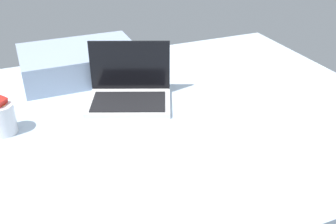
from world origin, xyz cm
name	(u,v)px	position (x,y,z in cm)	size (l,w,h in cm)	color
bed_mattress	(164,132)	(0.00, 0.00, 9.00)	(180.00, 140.00, 18.00)	silver
laptop	(129,92)	(-9.61, 14.09, 22.41)	(39.22, 33.69, 23.00)	silver
snack_cup	(2,117)	(-57.95, 8.40, 24.10)	(9.16, 9.21, 14.68)	silver
pillow	(80,62)	(-22.81, 48.00, 24.50)	(52.00, 36.00, 13.00)	#8C9EB7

